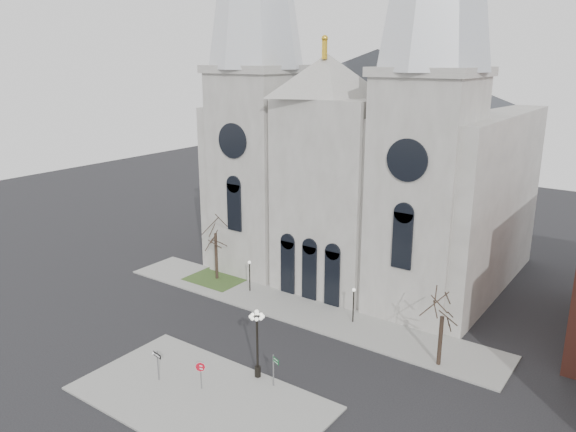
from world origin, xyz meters
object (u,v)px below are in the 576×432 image
Objects in this scene: stop_sign at (201,369)px; street_name_sign at (274,368)px; globe_lamp at (257,335)px; one_way_sign at (158,361)px.

street_name_sign is at bearing 28.67° from stop_sign.
stop_sign is at bearing -122.61° from globe_lamp.
globe_lamp is at bearing 48.00° from one_way_sign.
globe_lamp reaches higher than one_way_sign.
stop_sign is at bearing -120.66° from street_name_sign.
one_way_sign is at bearing -140.96° from globe_lamp.
globe_lamp reaches higher than stop_sign.
globe_lamp is 7.56m from one_way_sign.
one_way_sign is at bearing -173.64° from stop_sign.
one_way_sign is (-3.38, -1.01, 0.00)m from stop_sign.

